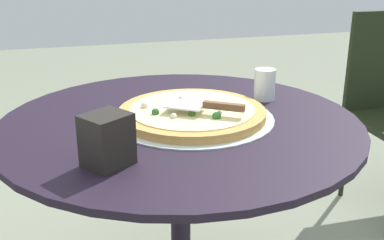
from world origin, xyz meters
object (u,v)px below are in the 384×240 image
Objects in this scene: patio_table at (180,184)px; pizza_on_tray at (192,114)px; drinking_cup at (265,84)px; napkin_dispenser at (107,140)px; pizza_server at (205,106)px.

pizza_on_tray reaches higher than patio_table.
napkin_dispenser is at bearing 123.34° from drinking_cup.
napkin_dispenser is (-0.18, 0.28, 0.01)m from pizza_server.
pizza_on_tray is (-0.00, -0.03, 0.21)m from patio_table.
patio_table is 10.35× the size of drinking_cup.
pizza_on_tray is at bearing -91.43° from patio_table.
pizza_on_tray is 0.07m from pizza_server.
napkin_dispenser is (-0.34, 0.52, 0.01)m from drinking_cup.
napkin_dispenser reaches higher than pizza_server.
drinking_cup reaches higher than patio_table.
pizza_server is 1.75× the size of napkin_dispenser.
drinking_cup is (0.16, -0.24, -0.00)m from pizza_server.
pizza_server is 0.29m from drinking_cup.
drinking_cup is (0.11, -0.30, 0.24)m from patio_table.
pizza_server reaches higher than patio_table.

